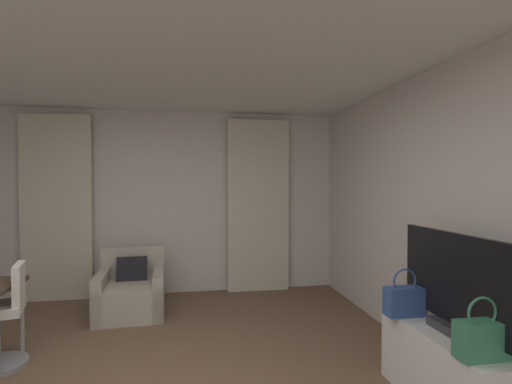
{
  "coord_description": "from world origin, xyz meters",
  "views": [
    {
      "loc": [
        0.39,
        -2.64,
        1.59
      ],
      "look_at": [
        1.06,
        1.3,
        1.49
      ],
      "focal_mm": 27.08,
      "sensor_mm": 36.0,
      "label": 1
    }
  ],
  "objects": [
    {
      "name": "curtain_right_panel",
      "position": [
        1.38,
        2.9,
        1.25
      ],
      "size": [
        0.9,
        0.06,
        2.5
      ],
      "color": "beige",
      "rests_on": "ground"
    },
    {
      "name": "wall_right",
      "position": [
        2.53,
        0.0,
        1.3
      ],
      "size": [
        0.06,
        6.12,
        2.6
      ],
      "color": "silver",
      "rests_on": "ground"
    },
    {
      "name": "wall_window",
      "position": [
        0.0,
        3.03,
        1.3
      ],
      "size": [
        5.12,
        0.06,
        2.6
      ],
      "color": "silver",
      "rests_on": "ground"
    },
    {
      "name": "armchair",
      "position": [
        -0.32,
        2.19,
        0.26
      ],
      "size": [
        0.82,
        0.91,
        0.76
      ],
      "color": "#B2A899",
      "rests_on": "ground"
    },
    {
      "name": "handbag_secondary",
      "position": [
        2.08,
        -0.65,
        0.67
      ],
      "size": [
        0.3,
        0.14,
        0.37
      ],
      "color": "#387F5B",
      "rests_on": "tv_console"
    },
    {
      "name": "handbag_primary",
      "position": [
        2.03,
        0.1,
        0.67
      ],
      "size": [
        0.3,
        0.14,
        0.37
      ],
      "color": "#335193",
      "rests_on": "tv_console"
    },
    {
      "name": "desk_chair",
      "position": [
        -1.21,
        0.97,
        0.39
      ],
      "size": [
        0.49,
        0.49,
        0.88
      ],
      "color": "gray",
      "rests_on": "ground"
    },
    {
      "name": "ceiling",
      "position": [
        0.0,
        0.0,
        2.63
      ],
      "size": [
        5.12,
        6.12,
        0.06
      ],
      "primitive_type": "cube",
      "color": "white",
      "rests_on": "wall_left"
    },
    {
      "name": "tv_console",
      "position": [
        2.19,
        -0.27,
        0.28
      ],
      "size": [
        0.49,
        1.12,
        0.55
      ],
      "color": "white",
      "rests_on": "ground"
    },
    {
      "name": "curtain_left_panel",
      "position": [
        -1.38,
        2.9,
        1.25
      ],
      "size": [
        0.9,
        0.06,
        2.5
      ],
      "color": "beige",
      "rests_on": "ground"
    },
    {
      "name": "tv_flatscreen",
      "position": [
        2.19,
        -0.27,
        0.88
      ],
      "size": [
        0.2,
        1.12,
        0.69
      ],
      "color": "#333338",
      "rests_on": "tv_console"
    }
  ]
}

